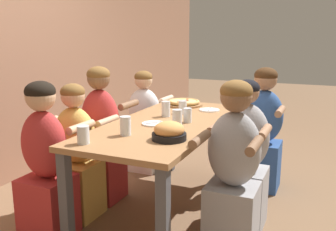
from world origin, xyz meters
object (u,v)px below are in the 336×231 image
(drinking_glass_a, at_px, (125,127))
(diner_near_right, at_px, (263,133))
(drinking_glass_f, at_px, (166,109))
(drinking_glass_e, at_px, (177,118))
(empty_plate_b, at_px, (209,110))
(drinking_glass_b, at_px, (83,136))
(drinking_glass_d, at_px, (188,116))
(pizza_board_main, at_px, (184,103))
(diner_near_midleft, at_px, (233,173))
(skillet_bowl, at_px, (169,132))
(diner_near_center, at_px, (244,162))
(empty_plate_a, at_px, (154,124))
(diner_far_midleft, at_px, (77,157))
(diner_far_right, at_px, (144,125))
(diner_far_center, at_px, (101,139))
(drinking_glass_c, at_px, (183,107))
(diner_far_left, at_px, (46,166))

(drinking_glass_a, relative_size, diner_near_right, 0.12)
(drinking_glass_f, bearing_deg, drinking_glass_e, -138.31)
(empty_plate_b, height_order, diner_near_right, diner_near_right)
(drinking_glass_b, distance_m, drinking_glass_d, 0.92)
(pizza_board_main, height_order, drinking_glass_b, drinking_glass_b)
(pizza_board_main, bearing_deg, diner_near_midleft, -143.85)
(pizza_board_main, xyz_separation_m, diner_near_midleft, (-1.05, -0.77, -0.25))
(empty_plate_b, height_order, drinking_glass_a, drinking_glass_a)
(skillet_bowl, xyz_separation_m, diner_near_midleft, (0.14, -0.41, -0.27))
(diner_near_right, relative_size, diner_near_center, 1.02)
(empty_plate_a, relative_size, diner_far_midleft, 0.17)
(diner_near_right, relative_size, diner_far_right, 1.07)
(skillet_bowl, height_order, drinking_glass_f, drinking_glass_f)
(skillet_bowl, distance_m, diner_near_right, 1.37)
(drinking_glass_f, height_order, diner_far_right, diner_far_right)
(drinking_glass_b, relative_size, diner_near_midleft, 0.10)
(empty_plate_b, height_order, drinking_glass_b, drinking_glass_b)
(empty_plate_a, bearing_deg, pizza_board_main, 4.87)
(diner_far_center, relative_size, diner_far_right, 1.10)
(drinking_glass_a, distance_m, drinking_glass_b, 0.32)
(pizza_board_main, height_order, drinking_glass_c, drinking_glass_c)
(diner_near_midleft, bearing_deg, skillet_bowl, 18.20)
(skillet_bowl, relative_size, diner_near_midleft, 0.29)
(diner_near_center, bearing_deg, drinking_glass_c, -28.54)
(drinking_glass_f, height_order, diner_near_center, diner_near_center)
(drinking_glass_e, distance_m, diner_near_right, 1.04)
(empty_plate_b, xyz_separation_m, diner_near_midleft, (-0.91, -0.46, -0.23))
(skillet_bowl, relative_size, empty_plate_a, 1.82)
(empty_plate_b, relative_size, diner_far_center, 0.16)
(skillet_bowl, relative_size, drinking_glass_e, 2.89)
(drinking_glass_a, xyz_separation_m, diner_far_center, (0.48, 0.53, -0.28))
(empty_plate_a, height_order, empty_plate_b, same)
(skillet_bowl, distance_m, diner_near_midleft, 0.51)
(drinking_glass_a, distance_m, diner_near_right, 1.52)
(drinking_glass_b, xyz_separation_m, drinking_glass_e, (0.74, -0.35, -0.00))
(drinking_glass_a, relative_size, diner_far_left, 0.12)
(drinking_glass_d, xyz_separation_m, diner_far_midleft, (-0.42, 0.79, -0.32))
(empty_plate_b, relative_size, diner_near_right, 0.16)
(drinking_glass_b, xyz_separation_m, diner_near_midleft, (0.45, -0.88, -0.27))
(drinking_glass_b, height_order, diner_near_center, diner_near_center)
(drinking_glass_d, height_order, drinking_glass_e, same)
(diner_near_right, distance_m, diner_far_midleft, 1.73)
(drinking_glass_d, bearing_deg, diner_far_center, 94.66)
(pizza_board_main, bearing_deg, drinking_glass_c, -160.50)
(diner_far_center, bearing_deg, diner_far_right, 90.00)
(drinking_glass_d, relative_size, diner_far_left, 0.10)
(empty_plate_b, height_order, diner_far_midleft, diner_far_midleft)
(drinking_glass_b, bearing_deg, skillet_bowl, -56.59)
(drinking_glass_c, height_order, diner_far_midleft, diner_far_midleft)
(drinking_glass_a, height_order, drinking_glass_e, drinking_glass_a)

